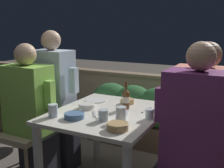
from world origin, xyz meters
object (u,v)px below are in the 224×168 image
object	(u,v)px
chair_left_far	(41,111)
potted_plant	(43,105)
person_green_blouse	(32,114)
person_coral_top	(199,126)
chair_right_near	(221,161)
beer_bottle	(126,98)
chair_left_near	(16,120)
person_purple_stripe	(191,140)
person_blue_shirt	(56,100)

from	to	relation	value
chair_left_far	potted_plant	size ratio (longest dim) A/B	1.34
person_green_blouse	person_coral_top	distance (m)	1.44
chair_right_near	person_coral_top	size ratio (longest dim) A/B	0.71
chair_right_near	beer_bottle	bearing A→B (deg)	160.83
chair_left_near	chair_right_near	xyz separation A→B (m)	(1.81, 0.02, 0.00)
chair_left_far	potted_plant	world-z (taller)	chair_left_far
chair_right_near	person_coral_top	world-z (taller)	person_coral_top
person_purple_stripe	potted_plant	xyz separation A→B (m)	(-2.02, 0.83, -0.24)
chair_left_far	beer_bottle	bearing A→B (deg)	-2.03
chair_left_near	person_coral_top	distance (m)	1.64
chair_left_far	person_coral_top	distance (m)	1.59
person_purple_stripe	chair_left_near	bearing A→B (deg)	-179.38
chair_left_far	person_blue_shirt	world-z (taller)	person_blue_shirt
person_blue_shirt	potted_plant	distance (m)	0.86
chair_left_near	potted_plant	size ratio (longest dim) A/B	1.34
person_green_blouse	person_coral_top	size ratio (longest dim) A/B	0.97
chair_left_far	person_purple_stripe	bearing A→B (deg)	-11.30
person_blue_shirt	beer_bottle	size ratio (longest dim) A/B	5.78
person_blue_shirt	potted_plant	xyz separation A→B (m)	(-0.63, 0.51, -0.27)
chair_left_near	beer_bottle	bearing A→B (deg)	16.89
chair_right_near	person_blue_shirt	bearing A→B (deg)	168.71
chair_left_near	person_blue_shirt	world-z (taller)	person_blue_shirt
chair_right_near	potted_plant	bearing A→B (deg)	159.50
person_green_blouse	beer_bottle	xyz separation A→B (m)	(0.79, 0.30, 0.17)
person_purple_stripe	person_blue_shirt	bearing A→B (deg)	167.12
chair_left_far	potted_plant	xyz separation A→B (m)	(-0.43, 0.51, -0.13)
person_green_blouse	person_coral_top	bearing A→B (deg)	13.93
chair_left_near	potted_plant	bearing A→B (deg)	116.20
person_blue_shirt	potted_plant	world-z (taller)	person_blue_shirt
person_green_blouse	beer_bottle	bearing A→B (deg)	20.92
person_blue_shirt	person_coral_top	xyz separation A→B (m)	(1.39, 0.01, -0.04)
person_purple_stripe	beer_bottle	xyz separation A→B (m)	(-0.61, 0.28, 0.15)
person_blue_shirt	person_purple_stripe	world-z (taller)	person_blue_shirt
chair_left_near	person_coral_top	xyz separation A→B (m)	(1.60, 0.35, 0.10)
chair_right_near	chair_left_far	bearing A→B (deg)	169.95
person_green_blouse	chair_left_far	distance (m)	0.40
beer_bottle	potted_plant	distance (m)	1.56
chair_left_near	beer_bottle	distance (m)	1.07
chair_left_near	person_green_blouse	xyz separation A→B (m)	(0.20, -0.00, 0.08)
chair_right_near	beer_bottle	distance (m)	0.90
person_green_blouse	person_blue_shirt	size ratio (longest dim) A/B	0.92
beer_bottle	chair_right_near	bearing A→B (deg)	-19.17
chair_left_near	beer_bottle	world-z (taller)	beer_bottle
chair_right_near	person_purple_stripe	bearing A→B (deg)	-180.00
person_green_blouse	chair_left_near	bearing A→B (deg)	180.00
beer_bottle	potted_plant	world-z (taller)	beer_bottle
person_blue_shirt	potted_plant	bearing A→B (deg)	140.83
chair_left_far	chair_left_near	bearing A→B (deg)	-91.95
person_green_blouse	chair_right_near	bearing A→B (deg)	0.62
person_green_blouse	person_purple_stripe	xyz separation A→B (m)	(1.40, 0.02, 0.03)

